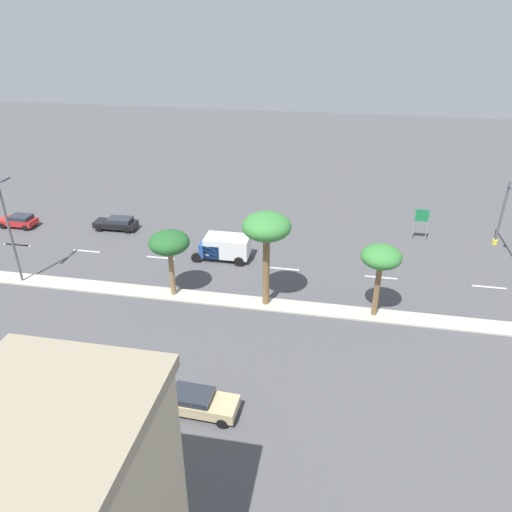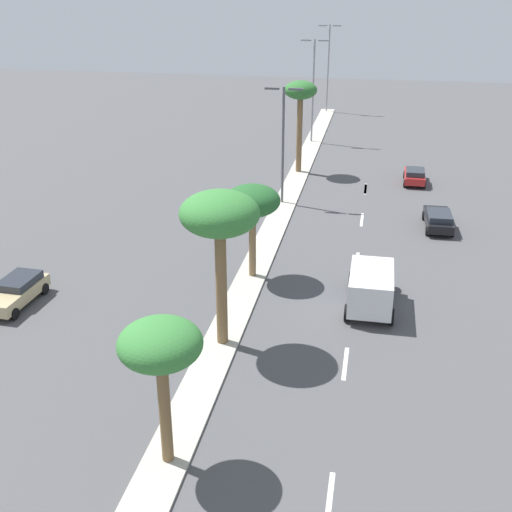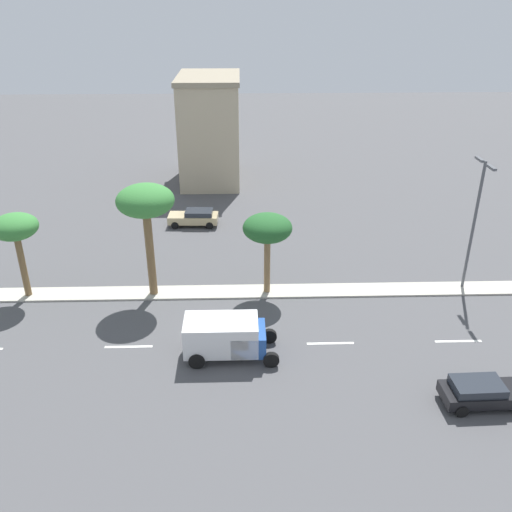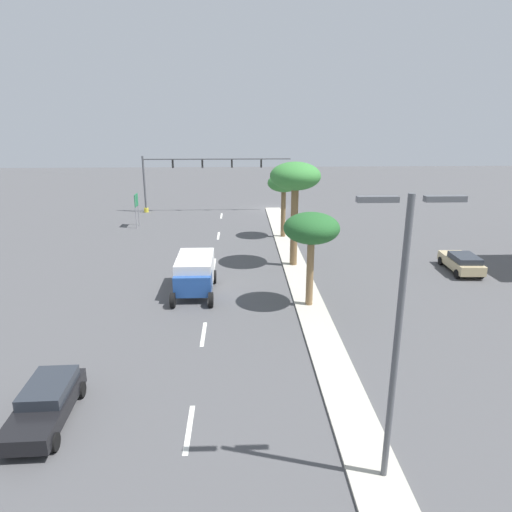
# 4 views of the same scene
# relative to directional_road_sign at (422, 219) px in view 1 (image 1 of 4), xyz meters

# --- Properties ---
(ground_plane) EXTENTS (160.00, 160.00, 0.00)m
(ground_plane) POSITION_rel_directional_road_sign_xyz_m (-14.65, 23.34, -2.45)
(ground_plane) COLOR #4C4C4F
(median_curb) EXTENTS (1.80, 83.12, 0.12)m
(median_curb) POSITION_rel_directional_road_sign_xyz_m (-14.65, 32.58, -2.39)
(median_curb) COLOR #B7B2A3
(median_curb) RESTS_ON ground
(lane_stripe_near) EXTENTS (0.20, 2.80, 0.01)m
(lane_stripe_near) POSITION_rel_directional_road_sign_xyz_m (-8.45, -4.99, -2.44)
(lane_stripe_near) COLOR silver
(lane_stripe_near) RESTS_ON ground
(lane_stripe_front) EXTENTS (0.20, 2.80, 0.01)m
(lane_stripe_front) POSITION_rel_directional_road_sign_xyz_m (-8.45, 4.06, -2.44)
(lane_stripe_front) COLOR silver
(lane_stripe_front) RESTS_ON ground
(lane_stripe_center) EXTENTS (0.20, 2.80, 0.01)m
(lane_stripe_center) POSITION_rel_directional_road_sign_xyz_m (-8.45, 12.76, -2.44)
(lane_stripe_center) COLOR silver
(lane_stripe_center) RESTS_ON ground
(lane_stripe_rear) EXTENTS (0.20, 2.80, 0.01)m
(lane_stripe_rear) POSITION_rel_directional_road_sign_xyz_m (-8.45, 24.66, -2.44)
(lane_stripe_rear) COLOR silver
(lane_stripe_rear) RESTS_ON ground
(lane_stripe_outboard) EXTENTS (0.20, 2.80, 0.01)m
(lane_stripe_outboard) POSITION_rel_directional_road_sign_xyz_m (-8.45, 32.32, -2.44)
(lane_stripe_outboard) COLOR silver
(lane_stripe_outboard) RESTS_ON ground
(lane_stripe_far) EXTENTS (0.20, 2.80, 0.01)m
(lane_stripe_far) POSITION_rel_directional_road_sign_xyz_m (-8.45, 40.00, -2.44)
(lane_stripe_far) COLOR silver
(lane_stripe_far) RESTS_ON ground
(lane_stripe_leading) EXTENTS (0.20, 2.80, 0.01)m
(lane_stripe_leading) POSITION_rel_directional_road_sign_xyz_m (-8.45, 39.83, -2.44)
(lane_stripe_leading) COLOR silver
(lane_stripe_leading) RESTS_ON ground
(directional_road_sign) EXTENTS (0.10, 1.49, 3.41)m
(directional_road_sign) POSITION_rel_directional_road_sign_xyz_m (0.00, 0.00, 0.00)
(directional_road_sign) COLOR gray
(directional_road_sign) RESTS_ON ground
(palm_tree_center) EXTENTS (2.99, 2.99, 5.85)m
(palm_tree_center) POSITION_rel_directional_road_sign_xyz_m (-14.58, 4.89, 2.55)
(palm_tree_center) COLOR brown
(palm_tree_center) RESTS_ON median_curb
(palm_tree_inboard) EXTENTS (3.70, 3.70, 7.76)m
(palm_tree_inboard) POSITION_rel_directional_road_sign_xyz_m (-14.55, 13.41, 4.19)
(palm_tree_inboard) COLOR brown
(palm_tree_inboard) RESTS_ON median_curb
(palm_tree_left) EXTENTS (3.26, 3.26, 5.64)m
(palm_tree_left) POSITION_rel_directional_road_sign_xyz_m (-14.58, 21.17, 2.32)
(palm_tree_left) COLOR olive
(palm_tree_left) RESTS_ON median_curb
(street_lamp_right) EXTENTS (2.90, 0.24, 9.02)m
(street_lamp_right) POSITION_rel_directional_road_sign_xyz_m (-14.91, 34.93, 3.01)
(street_lamp_right) COLOR #515459
(street_lamp_right) RESTS_ON median_curb
(sedan_tan_trailing) EXTENTS (2.09, 4.40, 1.41)m
(sedan_tan_trailing) POSITION_rel_directional_road_sign_xyz_m (-26.75, 15.34, -1.69)
(sedan_tan_trailing) COLOR tan
(sedan_tan_trailing) RESTS_ON ground
(sedan_black_left) EXTENTS (2.01, 4.56, 1.36)m
(sedan_black_left) POSITION_rel_directional_road_sign_xyz_m (-3.04, 31.55, -1.71)
(sedan_black_left) COLOR black
(sedan_black_left) RESTS_ON ground
(sedan_red_inboard) EXTENTS (1.92, 3.96, 1.36)m
(sedan_red_inboard) POSITION_rel_directional_road_sign_xyz_m (-4.33, 42.33, -1.71)
(sedan_red_inboard) COLOR red
(sedan_red_inboard) RESTS_ON ground
(box_truck) EXTENTS (2.57, 5.29, 2.31)m
(box_truck) POSITION_rel_directional_road_sign_xyz_m (-7.51, 18.64, -1.17)
(box_truck) COLOR #234C99
(box_truck) RESTS_ON ground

